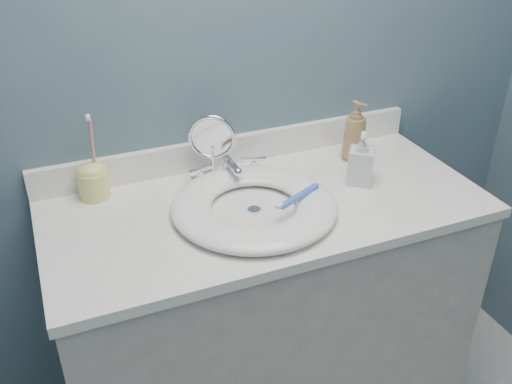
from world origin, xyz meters
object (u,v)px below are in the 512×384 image
makeup_mirror (212,145)px  soap_bottle_amber (355,131)px  soap_bottle_clear (361,158)px  toothbrush_holder (93,179)px

makeup_mirror → soap_bottle_amber: size_ratio=1.06×
makeup_mirror → soap_bottle_clear: 0.43m
toothbrush_holder → makeup_mirror: bearing=-4.3°
soap_bottle_clear → toothbrush_holder: bearing=-158.7°
soap_bottle_amber → soap_bottle_clear: bearing=-130.9°
makeup_mirror → soap_bottle_clear: makeup_mirror is taller
makeup_mirror → toothbrush_holder: 0.35m
soap_bottle_clear → toothbrush_holder: toothbrush_holder is taller
soap_bottle_amber → toothbrush_holder: toothbrush_holder is taller
soap_bottle_amber → makeup_mirror: bearing=156.7°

